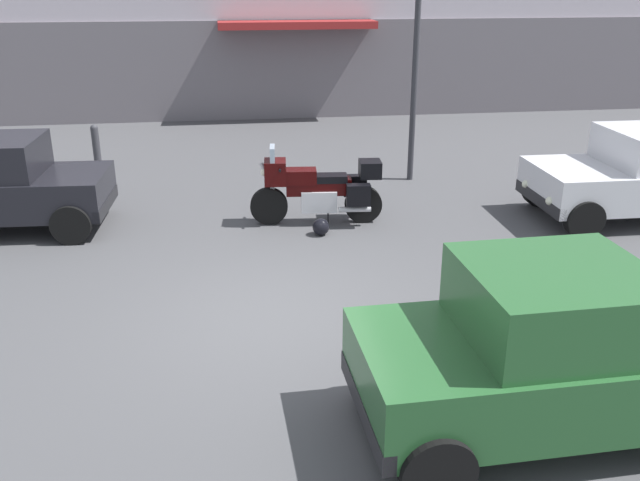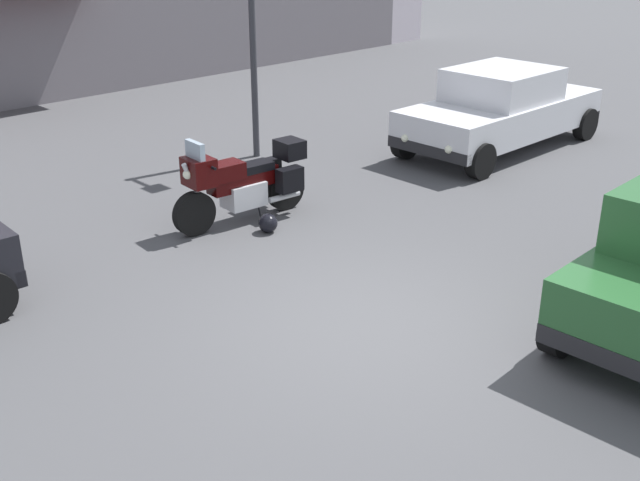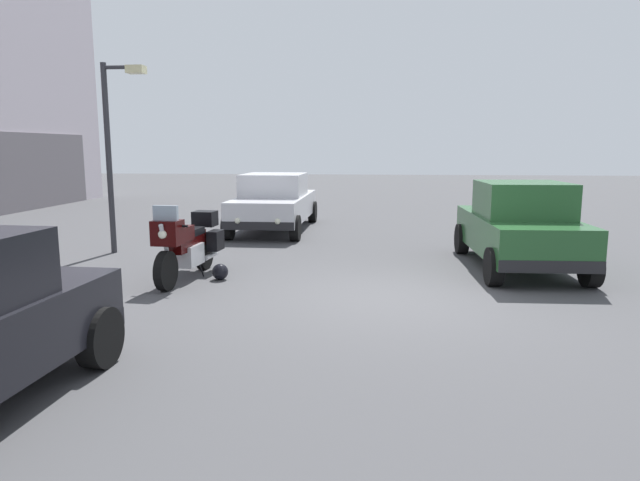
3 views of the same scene
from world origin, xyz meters
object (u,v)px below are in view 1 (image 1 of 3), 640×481
(motorcycle, at_px, (319,188))
(helmet, at_px, (321,227))
(car_compact_side, at_px, (1,186))
(streetlamp_curbside, at_px, (418,58))
(car_hatchback_near, at_px, (560,351))
(bollard_curbside, at_px, (96,146))

(motorcycle, relative_size, helmet, 8.08)
(car_compact_side, relative_size, streetlamp_curbside, 0.88)
(car_hatchback_near, height_order, bollard_curbside, car_hatchback_near)
(car_hatchback_near, bearing_deg, motorcycle, 101.62)
(motorcycle, relative_size, bollard_curbside, 2.23)
(car_compact_side, bearing_deg, motorcycle, 178.36)
(car_compact_side, distance_m, bollard_curbside, 3.76)
(car_compact_side, height_order, bollard_curbside, car_compact_side)
(motorcycle, xyz_separation_m, streetlamp_curbside, (2.26, 2.24, 1.87))
(motorcycle, relative_size, car_hatchback_near, 0.58)
(motorcycle, height_order, helmet, motorcycle)
(car_hatchback_near, xyz_separation_m, streetlamp_curbside, (0.87, 8.19, 1.69))
(car_hatchback_near, height_order, car_compact_side, car_hatchback_near)
(motorcycle, relative_size, car_compact_side, 0.64)
(streetlamp_curbside, distance_m, bollard_curbside, 7.08)
(car_hatchback_near, bearing_deg, streetlamp_curbside, 82.39)
(car_hatchback_near, xyz_separation_m, bollard_curbside, (-5.69, 9.98, -0.27))
(helmet, xyz_separation_m, streetlamp_curbside, (2.31, 2.83, 2.35))
(helmet, xyz_separation_m, car_compact_side, (-5.19, 0.99, 0.63))
(motorcycle, bearing_deg, helmet, 89.97)
(helmet, xyz_separation_m, bollard_curbside, (-4.26, 4.62, 0.40))
(car_hatchback_near, xyz_separation_m, car_compact_side, (-6.63, 6.35, -0.04))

